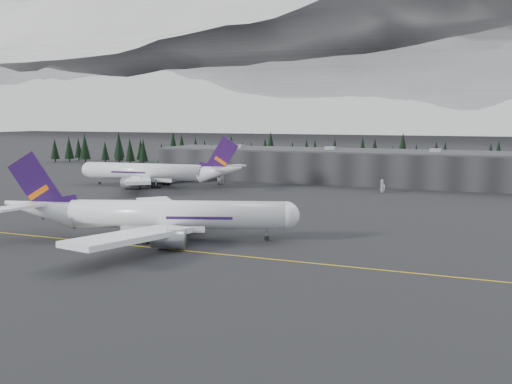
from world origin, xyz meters
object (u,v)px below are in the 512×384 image
at_px(jet_main, 152,215).
at_px(gse_vehicle_a, 221,182).
at_px(terminal, 355,166).
at_px(gse_vehicle_b, 383,190).
at_px(jet_parked, 158,172).

relative_size(jet_main, gse_vehicle_a, 10.87).
bearing_deg(jet_main, terminal, 63.26).
xyz_separation_m(terminal, jet_main, (-17.34, -120.38, -1.09)).
bearing_deg(gse_vehicle_a, terminal, 14.90).
bearing_deg(gse_vehicle_b, gse_vehicle_a, -109.45).
distance_m(terminal, gse_vehicle_a, 53.29).
relative_size(jet_main, gse_vehicle_b, 13.36).
height_order(jet_main, gse_vehicle_a, jet_main).
bearing_deg(gse_vehicle_b, jet_parked, -98.89).
relative_size(jet_parked, gse_vehicle_a, 11.44).
xyz_separation_m(terminal, gse_vehicle_a, (-45.43, -27.29, -5.52)).
bearing_deg(jet_parked, jet_main, 115.73).
bearing_deg(terminal, jet_main, -98.19).
distance_m(jet_parked, gse_vehicle_a, 23.93).
xyz_separation_m(jet_main, gse_vehicle_a, (-28.10, 93.09, -4.43)).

